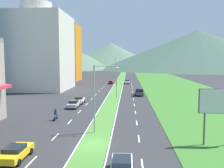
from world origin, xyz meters
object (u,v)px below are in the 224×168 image
(car_2, at_px, (79,100))
(street_lamp_near, at_px, (97,94))
(car_4, at_px, (127,82))
(street_lamp_far, at_px, (117,70))
(car_5, at_px, (122,168))
(car_0, at_px, (15,152))
(pickup_truck_0, at_px, (139,92))
(billboard_roadside, at_px, (219,104))
(motorcycle_rider, at_px, (56,115))
(car_3, at_px, (111,82))
(car_1, at_px, (74,104))
(street_lamp_mid, at_px, (115,79))

(car_2, bearing_deg, street_lamp_near, -162.71)
(car_4, bearing_deg, car_2, -12.27)
(street_lamp_far, xyz_separation_m, car_2, (-6.31, -37.97, -5.17))
(car_5, bearing_deg, street_lamp_far, -176.89)
(car_0, relative_size, pickup_truck_0, 0.82)
(billboard_roadside, relative_size, car_0, 1.42)
(car_4, xyz_separation_m, motorcycle_rider, (-10.91, -62.07, -0.05))
(billboard_roadside, xyz_separation_m, car_2, (-20.46, 25.41, -3.85))
(street_lamp_near, xyz_separation_m, car_3, (-3.13, 67.31, -4.40))
(car_1, height_order, car_5, car_1)
(car_0, bearing_deg, motorcycle_rider, 2.95)
(car_3, distance_m, car_4, 6.72)
(street_lamp_near, height_order, car_2, street_lamp_near)
(car_2, bearing_deg, street_lamp_far, -9.43)
(motorcycle_rider, bearing_deg, car_5, -149.29)
(street_lamp_near, bearing_deg, pickup_truck_0, 78.76)
(billboard_roadside, height_order, car_5, billboard_roadside)
(car_5, bearing_deg, motorcycle_rider, -149.29)
(car_1, distance_m, car_5, 30.39)
(billboard_roadside, relative_size, car_5, 1.36)
(car_5, bearing_deg, car_1, -160.16)
(billboard_roadside, xyz_separation_m, motorcycle_rider, (-21.16, 10.24, -3.87))
(car_4, distance_m, motorcycle_rider, 63.02)
(street_lamp_far, distance_m, motorcycle_rider, 53.85)
(street_lamp_near, distance_m, car_2, 22.96)
(street_lamp_near, xyz_separation_m, car_1, (-6.83, 16.62, -4.34))
(street_lamp_near, distance_m, car_4, 68.66)
(car_2, xyz_separation_m, motorcycle_rider, (-0.70, -15.16, -0.02))
(street_lamp_mid, bearing_deg, car_0, -100.70)
(street_lamp_mid, distance_m, car_1, 15.67)
(billboard_roadside, bearing_deg, car_2, 128.84)
(street_lamp_mid, relative_size, car_5, 1.77)
(car_2, distance_m, car_4, 48.01)
(street_lamp_far, relative_size, pickup_truck_0, 1.94)
(car_1, distance_m, car_3, 50.82)
(street_lamp_near, bearing_deg, car_1, 112.33)
(car_4, bearing_deg, car_0, -7.42)
(street_lamp_near, relative_size, car_2, 2.12)
(billboard_roadside, xyz_separation_m, car_5, (-10.28, -8.08, -3.83))
(car_2, relative_size, car_5, 0.90)
(street_lamp_near, xyz_separation_m, motorcycle_rider, (-7.40, 6.36, -4.36))
(billboard_roadside, relative_size, motorcycle_rider, 3.14)
(car_5, bearing_deg, street_lamp_mid, -176.24)
(motorcycle_rider, bearing_deg, car_0, -177.05)
(street_lamp_mid, xyz_separation_m, pickup_truck_0, (6.14, 4.86, -3.77))
(street_lamp_far, relative_size, car_0, 2.36)
(street_lamp_far, bearing_deg, billboard_roadside, -77.41)
(pickup_truck_0, relative_size, motorcycle_rider, 2.70)
(pickup_truck_0, distance_m, motorcycle_rider, 31.65)
(street_lamp_near, bearing_deg, car_3, 92.66)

